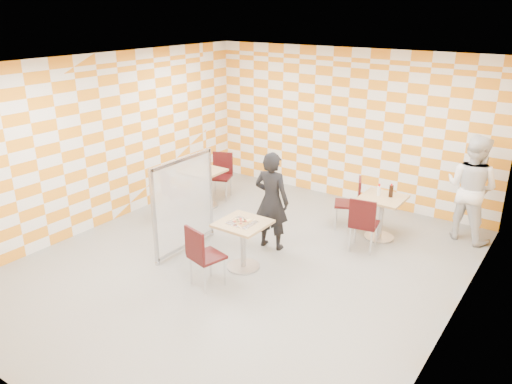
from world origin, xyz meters
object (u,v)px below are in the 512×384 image
man_dark (272,201)px  sport_bottle (379,190)px  chair_main_front (201,253)px  partition (184,204)px  empty_table (204,182)px  soda_bottle (391,191)px  chair_empty_near (171,190)px  second_table (381,210)px  chair_second_front (363,221)px  man_white (471,188)px  main_table (243,237)px  chair_empty_far (221,171)px  chair_second_side (353,199)px

man_dark → sport_bottle: size_ratio=8.09×
chair_main_front → partition: size_ratio=0.60×
empty_table → soda_bottle: bearing=11.2°
chair_empty_near → second_table: bearing=21.1°
chair_second_front → man_white: (1.24, 1.49, 0.36)m
second_table → soda_bottle: (0.10, 0.08, 0.34)m
partition → soda_bottle: partition is taller
second_table → empty_table: (-3.38, -0.61, 0.00)m
second_table → partition: bearing=-138.2°
main_table → chair_second_front: size_ratio=0.81×
chair_main_front → main_table: bearing=79.8°
main_table → chair_empty_near: chair_empty_near is taller
chair_empty_near → man_white: size_ratio=0.51×
man_white → chair_empty_near: bearing=40.2°
main_table → man_white: size_ratio=0.42×
man_white → empty_table: bearing=32.7°
chair_main_front → chair_empty_near: 2.60m
chair_empty_near → man_white: (4.71, 2.21, 0.36)m
soda_bottle → chair_empty_far: bearing=-179.0°
chair_second_side → sport_bottle: (0.49, -0.07, 0.29)m
second_table → man_white: (1.19, 0.84, 0.39)m
chair_second_front → chair_empty_near: 3.54m
second_table → chair_second_front: (-0.05, -0.65, 0.04)m
chair_main_front → chair_empty_near: same height
chair_empty_near → chair_empty_far: bearing=86.8°
empty_table → chair_second_side: bearing=14.4°
main_table → sport_bottle: sport_bottle is taller
empty_table → sport_bottle: sport_bottle is taller
main_table → soda_bottle: 2.67m
main_table → chair_empty_far: size_ratio=0.81×
main_table → soda_bottle: (1.41, 2.24, 0.34)m
second_table → chair_empty_near: (-3.52, -1.36, 0.04)m
second_table → man_white: size_ratio=0.42×
main_table → man_dark: bearing=92.6°
man_dark → man_white: bearing=-144.6°
chair_second_front → man_white: 1.97m
soda_bottle → partition: bearing=-138.2°
sport_bottle → man_white: bearing=32.1°
chair_empty_far → chair_second_front: bearing=-11.2°
chair_main_front → man_dark: 1.63m
main_table → man_dark: 0.88m
chair_empty_far → soda_bottle: size_ratio=4.02×
empty_table → man_dark: (2.04, -0.72, 0.30)m
soda_bottle → second_table: bearing=-140.5°
chair_empty_far → main_table: bearing=-45.5°
main_table → man_white: bearing=50.2°
chair_empty_far → partition: bearing=-65.6°
chair_empty_near → chair_empty_far: (0.08, 1.38, 0.00)m
second_table → empty_table: size_ratio=1.00×
chair_empty_far → soda_bottle: bearing=1.0°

